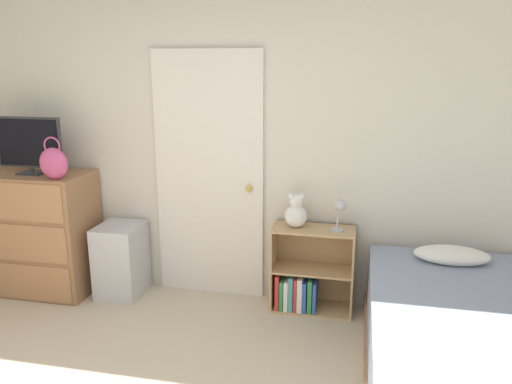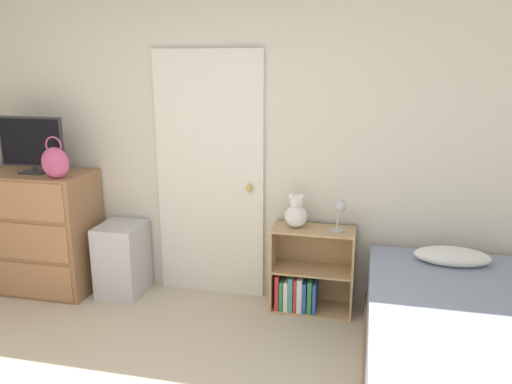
% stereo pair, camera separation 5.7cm
% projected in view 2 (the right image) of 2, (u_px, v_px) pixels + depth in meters
% --- Properties ---
extents(wall_back, '(10.00, 0.06, 2.55)m').
position_uv_depth(wall_back, '(227.00, 146.00, 4.07)').
color(wall_back, beige).
rests_on(wall_back, ground_plane).
extents(door_closed, '(0.91, 0.09, 2.04)m').
position_uv_depth(door_closed, '(210.00, 177.00, 4.11)').
color(door_closed, silver).
rests_on(door_closed, ground_plane).
extents(dresser, '(0.89, 0.53, 1.04)m').
position_uv_depth(dresser, '(43.00, 231.00, 4.30)').
color(dresser, '#996B47').
rests_on(dresser, ground_plane).
extents(tv, '(0.58, 0.16, 0.47)m').
position_uv_depth(tv, '(31.00, 144.00, 4.08)').
color(tv, '#2D2D33').
rests_on(tv, dresser).
extents(handbag, '(0.24, 0.12, 0.34)m').
position_uv_depth(handbag, '(55.00, 162.00, 3.92)').
color(handbag, '#C64C7F').
rests_on(handbag, dresser).
extents(storage_bin, '(0.36, 0.40, 0.61)m').
position_uv_depth(storage_bin, '(122.00, 259.00, 4.26)').
color(storage_bin, silver).
rests_on(storage_bin, ground_plane).
extents(bookshelf, '(0.64, 0.30, 0.69)m').
position_uv_depth(bookshelf, '(306.00, 278.00, 3.98)').
color(bookshelf, tan).
rests_on(bookshelf, ground_plane).
extents(teddy_bear, '(0.18, 0.18, 0.27)m').
position_uv_depth(teddy_bear, '(296.00, 213.00, 3.86)').
color(teddy_bear, silver).
rests_on(teddy_bear, bookshelf).
extents(desk_lamp, '(0.12, 0.11, 0.25)m').
position_uv_depth(desk_lamp, '(340.00, 210.00, 3.74)').
color(desk_lamp, '#B2B2B7').
rests_on(desk_lamp, bookshelf).
extents(bed, '(1.17, 1.91, 0.65)m').
position_uv_depth(bed, '(464.00, 347.00, 3.00)').
color(bed, '#996B47').
rests_on(bed, ground_plane).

